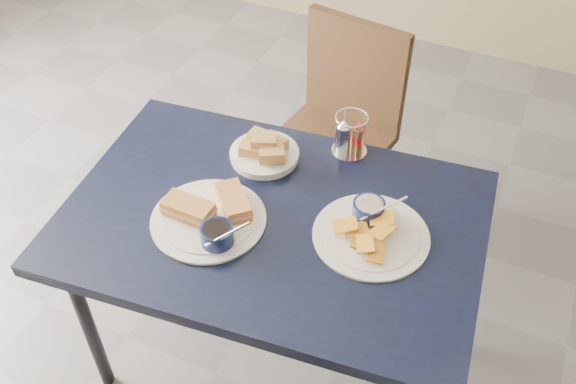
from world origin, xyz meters
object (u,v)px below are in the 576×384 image
at_px(bread_basket, 265,151).
at_px(condiment_caddy, 349,137).
at_px(sandwich_plate, 211,216).
at_px(plantain_plate, 370,228).
at_px(dining_table, 273,233).
at_px(chair_far, 338,117).

xyz_separation_m(bread_basket, condiment_caddy, (0.22, 0.14, 0.03)).
xyz_separation_m(sandwich_plate, condiment_caddy, (0.24, 0.44, 0.03)).
relative_size(plantain_plate, condiment_caddy, 2.34).
bearing_deg(bread_basket, dining_table, -59.54).
bearing_deg(dining_table, condiment_caddy, 75.01).
bearing_deg(bread_basket, condiment_caddy, 31.70).
xyz_separation_m(chair_far, plantain_plate, (0.37, -0.75, 0.26)).
bearing_deg(chair_far, sandwich_plate, -92.99).
height_order(chair_far, bread_basket, chair_far).
bearing_deg(chair_far, bread_basket, -92.76).
relative_size(chair_far, plantain_plate, 2.78).
distance_m(dining_table, bread_basket, 0.27).
bearing_deg(bread_basket, chair_far, 87.24).
bearing_deg(plantain_plate, sandwich_plate, -161.05).
distance_m(dining_table, condiment_caddy, 0.39).
xyz_separation_m(dining_table, sandwich_plate, (-0.14, -0.09, 0.09)).
bearing_deg(sandwich_plate, chair_far, 87.01).
relative_size(dining_table, plantain_plate, 3.89).
distance_m(sandwich_plate, bread_basket, 0.30).
xyz_separation_m(chair_far, condiment_caddy, (0.19, -0.45, 0.30)).
bearing_deg(chair_far, condiment_caddy, -67.05).
bearing_deg(dining_table, plantain_plate, 11.30).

